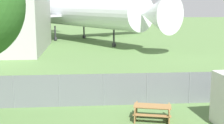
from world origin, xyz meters
name	(u,v)px	position (x,y,z in m)	size (l,w,h in m)	color
perimeter_fence	(147,89)	(0.00, 11.18, 0.95)	(56.07, 0.07, 1.89)	slate
airplane	(73,11)	(-5.48, 43.76, 4.54)	(27.73, 35.04, 13.66)	silver
picnic_bench_near_cabin	(152,111)	(-0.20, 8.71, 0.48)	(2.16, 1.82, 0.76)	olive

